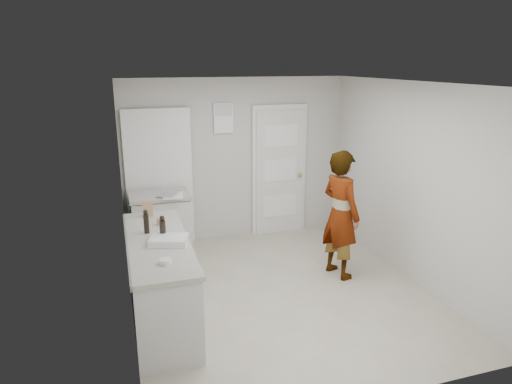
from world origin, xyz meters
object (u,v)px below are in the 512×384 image
object	(u,v)px
baking_dish	(169,240)
egg_bowl	(165,261)
oil_cruet_a	(163,228)
cake_mix_box	(147,209)
spice_jar	(159,222)
oil_cruet_b	(146,222)
person	(341,214)

from	to	relation	value
baking_dish	egg_bowl	world-z (taller)	baking_dish
oil_cruet_a	baking_dish	size ratio (longest dim) A/B	0.58
baking_dish	oil_cruet_a	bearing A→B (deg)	106.16
cake_mix_box	oil_cruet_a	distance (m)	0.79
baking_dish	egg_bowl	size ratio (longest dim) A/B	3.83
spice_jar	baking_dish	world-z (taller)	spice_jar
oil_cruet_b	egg_bowl	xyz separation A→B (m)	(0.10, -0.85, -0.11)
oil_cruet_a	baking_dish	xyz separation A→B (m)	(0.04, -0.15, -0.09)
cake_mix_box	spice_jar	bearing A→B (deg)	-73.93
oil_cruet_a	egg_bowl	world-z (taller)	oil_cruet_a
cake_mix_box	spice_jar	xyz separation A→B (m)	(0.10, -0.35, -0.06)
cake_mix_box	egg_bowl	bearing A→B (deg)	-87.73
oil_cruet_a	cake_mix_box	bearing A→B (deg)	97.05
oil_cruet_b	spice_jar	bearing A→B (deg)	54.18
cake_mix_box	baking_dish	distance (m)	0.94
spice_jar	oil_cruet_a	size ratio (longest dim) A/B	0.33
cake_mix_box	oil_cruet_b	size ratio (longest dim) A/B	0.73
person	egg_bowl	distance (m)	2.54
baking_dish	egg_bowl	xyz separation A→B (m)	(-0.09, -0.48, -0.01)
cake_mix_box	baking_dish	xyz separation A→B (m)	(0.14, -0.93, -0.07)
oil_cruet_b	baking_dish	size ratio (longest dim) A/B	0.60
oil_cruet_b	baking_dish	distance (m)	0.43
spice_jar	cake_mix_box	bearing A→B (deg)	105.75
egg_bowl	oil_cruet_b	bearing A→B (deg)	96.91
person	oil_cruet_a	bearing A→B (deg)	84.28
oil_cruet_a	oil_cruet_b	xyz separation A→B (m)	(-0.15, 0.22, 0.01)
egg_bowl	person	bearing A→B (deg)	23.43
spice_jar	oil_cruet_a	bearing A→B (deg)	-90.16
oil_cruet_a	spice_jar	bearing A→B (deg)	89.84
oil_cruet_a	baking_dish	world-z (taller)	oil_cruet_a
person	oil_cruet_b	xyz separation A→B (m)	(-2.43, -0.16, 0.22)
oil_cruet_b	baking_dish	world-z (taller)	oil_cruet_b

